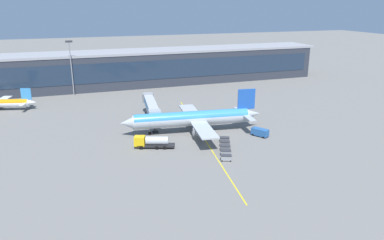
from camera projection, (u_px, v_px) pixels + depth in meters
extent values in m
plane|color=slate|center=(195.00, 139.00, 105.94)|extent=(700.00, 700.00, 0.00)
cube|color=yellow|center=(202.00, 136.00, 108.72)|extent=(11.89, 79.20, 0.01)
cube|color=#2D333D|center=(109.00, 71.00, 169.85)|extent=(203.75, 19.80, 15.24)
cube|color=#1E2D42|center=(112.00, 73.00, 160.66)|extent=(197.64, 0.16, 8.53)
cube|color=#99999E|center=(108.00, 53.00, 167.39)|extent=(207.82, 20.19, 1.00)
cylinder|color=#B2B7BC|center=(192.00, 119.00, 110.53)|extent=(35.41, 8.52, 4.18)
cylinder|color=#388CD1|center=(192.00, 118.00, 110.41)|extent=(34.69, 8.27, 4.02)
cone|color=#B2B7BC|center=(127.00, 123.00, 106.72)|extent=(4.65, 4.46, 3.97)
cone|color=#B2B7BC|center=(252.00, 114.00, 114.25)|extent=(5.42, 4.15, 3.56)
cube|color=#1E51B2|center=(246.00, 99.00, 112.35)|extent=(5.44, 1.03, 6.28)
cube|color=#B2B7BC|center=(249.00, 118.00, 109.75)|extent=(2.82, 6.89, 0.24)
cube|color=#B2B7BC|center=(240.00, 110.00, 117.55)|extent=(2.82, 6.89, 0.24)
cube|color=#B2B7BC|center=(204.00, 130.00, 102.09)|extent=(6.60, 15.25, 0.40)
cube|color=#B2B7BC|center=(190.00, 111.00, 119.75)|extent=(6.60, 15.25, 0.40)
cylinder|color=#939399|center=(198.00, 132.00, 104.81)|extent=(3.48, 2.68, 2.30)
cylinder|color=#939399|center=(189.00, 118.00, 117.51)|extent=(3.48, 2.68, 2.30)
cylinder|color=black|center=(150.00, 133.00, 109.11)|extent=(1.04, 0.52, 1.00)
cylinder|color=slate|center=(150.00, 130.00, 108.79)|extent=(0.20, 0.20, 2.07)
cylinder|color=black|center=(200.00, 132.00, 110.30)|extent=(1.04, 0.52, 1.00)
cylinder|color=slate|center=(200.00, 129.00, 109.99)|extent=(0.20, 0.20, 2.07)
cylinder|color=black|center=(197.00, 128.00, 113.81)|extent=(1.04, 0.52, 1.00)
cylinder|color=slate|center=(197.00, 125.00, 113.50)|extent=(0.20, 0.20, 2.07)
cube|color=#B2B7BC|center=(151.00, 106.00, 120.03)|extent=(5.76, 21.71, 2.80)
cube|color=#2D84C6|center=(151.00, 106.00, 120.04)|extent=(5.44, 18.32, 1.54)
cube|color=#9EA3A8|center=(155.00, 115.00, 110.00)|extent=(3.98, 3.64, 2.94)
cylinder|color=#4C4C51|center=(155.00, 126.00, 111.04)|extent=(0.70, 0.70, 4.06)
cube|color=#262628|center=(155.00, 132.00, 111.61)|extent=(2.02, 2.02, 0.30)
cylinder|color=gray|center=(148.00, 98.00, 130.06)|extent=(3.90, 3.90, 3.08)
cylinder|color=gray|center=(148.00, 107.00, 131.10)|extent=(1.80, 1.80, 4.06)
cube|color=#232326|center=(156.00, 145.00, 99.43)|extent=(10.26, 5.72, 0.50)
cube|color=yellow|center=(140.00, 141.00, 99.08)|extent=(3.48, 3.30, 2.50)
cube|color=black|center=(135.00, 139.00, 98.93)|extent=(0.92, 2.22, 1.12)
cylinder|color=#B7BABF|center=(157.00, 141.00, 99.01)|extent=(6.39, 4.09, 2.20)
cylinder|color=black|center=(141.00, 148.00, 98.40)|extent=(1.06, 0.67, 1.00)
cylinder|color=black|center=(143.00, 144.00, 100.66)|extent=(1.06, 0.67, 1.00)
cylinder|color=black|center=(157.00, 148.00, 98.37)|extent=(1.06, 0.67, 1.00)
cylinder|color=black|center=(158.00, 144.00, 100.63)|extent=(1.06, 0.67, 1.00)
cylinder|color=black|center=(165.00, 148.00, 98.35)|extent=(1.06, 0.67, 1.00)
cylinder|color=black|center=(165.00, 144.00, 100.62)|extent=(1.06, 0.67, 1.00)
cube|color=#285B9E|center=(260.00, 132.00, 107.95)|extent=(4.35, 5.37, 2.00)
cube|color=black|center=(264.00, 132.00, 107.07)|extent=(2.52, 2.47, 0.60)
cylinder|color=black|center=(267.00, 136.00, 107.86)|extent=(0.52, 0.64, 0.60)
cylinder|color=black|center=(263.00, 137.00, 106.49)|extent=(0.52, 0.64, 0.60)
cylinder|color=black|center=(256.00, 133.00, 110.01)|extent=(0.52, 0.64, 0.60)
cylinder|color=black|center=(253.00, 135.00, 108.64)|extent=(0.52, 0.64, 0.60)
cube|color=gray|center=(226.00, 158.00, 91.40)|extent=(2.97, 2.37, 1.10)
cube|color=#333338|center=(226.00, 155.00, 91.19)|extent=(3.03, 2.42, 0.10)
cylinder|color=black|center=(222.00, 161.00, 90.91)|extent=(0.38, 0.25, 0.36)
cylinder|color=black|center=(222.00, 159.00, 92.33)|extent=(0.38, 0.25, 0.36)
cylinder|color=black|center=(230.00, 161.00, 90.80)|extent=(0.38, 0.25, 0.36)
cylinder|color=black|center=(230.00, 159.00, 92.23)|extent=(0.38, 0.25, 0.36)
cube|color=gray|center=(226.00, 153.00, 94.45)|extent=(2.97, 2.37, 1.10)
cube|color=#333338|center=(226.00, 150.00, 94.23)|extent=(3.03, 2.42, 0.10)
cylinder|color=black|center=(222.00, 156.00, 93.95)|extent=(0.38, 0.25, 0.36)
cylinder|color=black|center=(222.00, 154.00, 95.38)|extent=(0.38, 0.25, 0.36)
cylinder|color=black|center=(230.00, 156.00, 93.85)|extent=(0.38, 0.25, 0.36)
cylinder|color=black|center=(230.00, 154.00, 95.27)|extent=(0.38, 0.25, 0.36)
cube|color=#595B60|center=(225.00, 148.00, 97.49)|extent=(2.97, 2.37, 1.10)
cube|color=#333338|center=(225.00, 146.00, 97.28)|extent=(3.03, 2.42, 0.10)
cylinder|color=black|center=(221.00, 151.00, 97.00)|extent=(0.38, 0.25, 0.36)
cylinder|color=black|center=(221.00, 149.00, 98.42)|extent=(0.38, 0.25, 0.36)
cylinder|color=black|center=(229.00, 151.00, 96.89)|extent=(0.38, 0.25, 0.36)
cylinder|color=black|center=(229.00, 149.00, 98.32)|extent=(0.38, 0.25, 0.36)
cube|color=#595B60|center=(225.00, 144.00, 100.54)|extent=(2.97, 2.37, 1.10)
cube|color=#333338|center=(225.00, 141.00, 100.32)|extent=(3.03, 2.42, 0.10)
cylinder|color=black|center=(221.00, 147.00, 100.04)|extent=(0.38, 0.25, 0.36)
cylinder|color=black|center=(221.00, 144.00, 101.47)|extent=(0.38, 0.25, 0.36)
cylinder|color=black|center=(229.00, 147.00, 99.94)|extent=(0.38, 0.25, 0.36)
cylinder|color=black|center=(229.00, 145.00, 101.36)|extent=(0.38, 0.25, 0.36)
cube|color=#595B60|center=(225.00, 140.00, 103.58)|extent=(2.97, 2.37, 1.10)
cube|color=#333338|center=(225.00, 137.00, 103.37)|extent=(3.03, 2.42, 0.10)
cylinder|color=black|center=(221.00, 142.00, 103.09)|extent=(0.38, 0.25, 0.36)
cylinder|color=black|center=(221.00, 140.00, 104.51)|extent=(0.38, 0.25, 0.36)
cylinder|color=black|center=(228.00, 142.00, 102.98)|extent=(0.38, 0.25, 0.36)
cylinder|color=black|center=(228.00, 141.00, 104.41)|extent=(0.38, 0.25, 0.36)
cone|color=white|center=(32.00, 102.00, 134.39)|extent=(3.83, 3.13, 2.36)
cube|color=#388CD1|center=(26.00, 94.00, 133.31)|extent=(3.55, 1.16, 4.17)
cube|color=white|center=(23.00, 104.00, 131.56)|extent=(2.48, 4.65, 0.17)
cube|color=white|center=(28.00, 100.00, 136.84)|extent=(2.48, 4.65, 0.17)
cube|color=white|center=(2.00, 100.00, 140.12)|extent=(6.03, 11.49, 0.28)
cylinder|color=gray|center=(72.00, 70.00, 152.78)|extent=(0.44, 0.44, 22.04)
cube|color=#333338|center=(69.00, 41.00, 149.32)|extent=(2.80, 0.50, 0.80)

